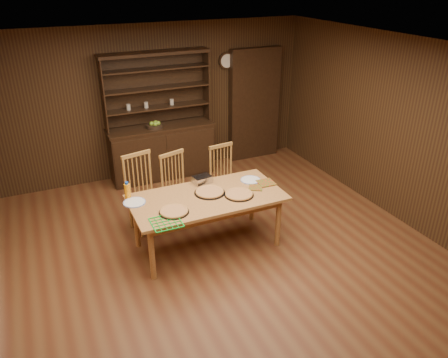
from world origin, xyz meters
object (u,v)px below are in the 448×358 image
chair_center (177,185)px  chair_right (224,176)px  juice_bottle (127,191)px  chair_left (142,189)px  dining_table (207,202)px  china_hutch (161,144)px

chair_center → chair_right: chair_center is taller
juice_bottle → chair_left: bearing=58.2°
chair_center → chair_right: bearing=-14.3°
juice_bottle → dining_table: bearing=-21.6°
dining_table → juice_bottle: size_ratio=8.59×
chair_center → chair_right: size_ratio=1.02×
dining_table → chair_right: 1.09m
dining_table → chair_center: bearing=98.9°
chair_right → china_hutch: bearing=102.5°
chair_left → dining_table: bearing=-65.5°
dining_table → juice_bottle: juice_bottle is taller
dining_table → chair_right: chair_right is taller
dining_table → chair_center: 0.85m
chair_left → chair_center: size_ratio=1.07×
china_hutch → dining_table: 2.39m
chair_left → chair_right: size_ratio=1.09×
chair_center → dining_table: bearing=-98.3°
china_hutch → juice_bottle: china_hutch is taller
chair_center → china_hutch: bearing=64.0°
china_hutch → dining_table: size_ratio=1.11×
dining_table → chair_left: 1.06m
chair_center → juice_bottle: size_ratio=4.58×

